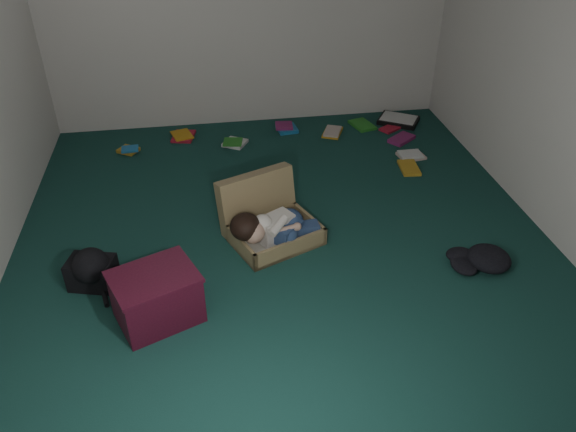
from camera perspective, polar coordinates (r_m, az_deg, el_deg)
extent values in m
plane|color=#153E37|center=(4.22, -0.32, -2.81)|extent=(4.50, 4.50, 0.00)
plane|color=silver|center=(1.73, 11.46, -12.43)|extent=(4.50, 0.00, 4.50)
cube|color=#957E52|center=(4.19, -1.20, -1.93)|extent=(0.74, 0.65, 0.14)
cube|color=beige|center=(4.21, -1.19, -2.31)|extent=(0.67, 0.58, 0.02)
cube|color=#957E52|center=(4.32, -3.19, 1.59)|extent=(0.64, 0.41, 0.45)
cube|color=silver|center=(4.13, -1.29, -1.21)|extent=(0.30, 0.26, 0.19)
sphere|color=tan|center=(4.00, -3.55, -1.64)|extent=(0.17, 0.17, 0.17)
ellipsoid|color=black|center=(4.00, -4.34, -1.09)|extent=(0.22, 0.23, 0.19)
ellipsoid|color=navy|center=(4.19, 0.20, -0.60)|extent=(0.20, 0.23, 0.19)
cube|color=navy|center=(4.10, 0.08, -1.65)|extent=(0.24, 0.24, 0.12)
cube|color=navy|center=(4.16, 1.69, -1.39)|extent=(0.22, 0.12, 0.10)
sphere|color=white|center=(4.23, 2.44, -1.06)|extent=(0.10, 0.10, 0.10)
sphere|color=white|center=(4.19, 2.91, -1.57)|extent=(0.09, 0.09, 0.09)
cylinder|color=tan|center=(4.04, 0.07, -1.35)|extent=(0.17, 0.11, 0.06)
cube|color=#420D1F|center=(3.61, -13.18, -8.16)|extent=(0.59, 0.54, 0.32)
cube|color=#420D1F|center=(3.50, -13.55, -6.04)|extent=(0.62, 0.56, 0.02)
cube|color=black|center=(6.21, 11.15, 9.52)|extent=(0.50, 0.47, 0.05)
cube|color=white|center=(6.19, 11.18, 9.76)|extent=(0.44, 0.41, 0.01)
cube|color=gold|center=(5.71, -15.90, 6.41)|extent=(0.22, 0.16, 0.02)
cube|color=red|center=(5.87, -10.56, 7.96)|extent=(0.27, 0.26, 0.02)
cube|color=white|center=(5.65, -5.40, 7.35)|extent=(0.22, 0.26, 0.02)
cube|color=#2175B4|center=(5.92, -0.10, 8.78)|extent=(0.23, 0.26, 0.02)
cube|color=orange|center=(5.87, 4.54, 8.47)|extent=(0.27, 0.26, 0.02)
cube|color=#268223|center=(6.06, 7.55, 9.13)|extent=(0.23, 0.18, 0.02)
cube|color=#85215D|center=(5.82, 11.45, 7.62)|extent=(0.27, 0.27, 0.02)
cube|color=beige|center=(5.52, 12.39, 5.98)|extent=(0.20, 0.25, 0.02)
cube|color=gold|center=(5.30, 12.19, 4.78)|extent=(0.24, 0.27, 0.02)
cube|color=red|center=(6.03, 10.36, 8.73)|extent=(0.27, 0.25, 0.02)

